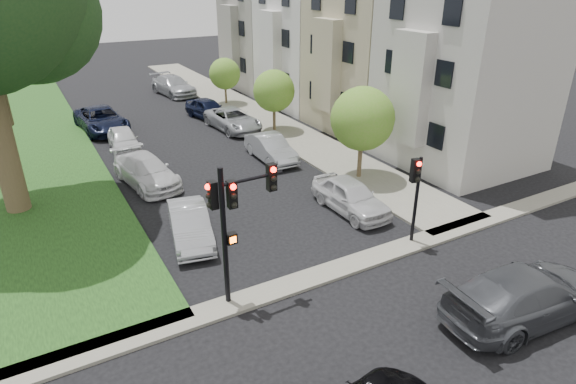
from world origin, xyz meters
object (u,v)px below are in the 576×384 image
car_parked_8 (101,119)px  traffic_signal_main (234,210)px  car_cross_far (527,294)px  car_parked_2 (233,119)px  car_parked_3 (208,109)px  car_parked_5 (190,225)px  car_parked_7 (124,140)px  traffic_signal_secondary (416,185)px  small_tree_c (225,74)px  small_tree_a (362,119)px  car_parked_6 (146,171)px  small_tree_b (274,91)px  car_parked_0 (351,196)px  car_parked_1 (271,148)px  car_parked_4 (173,86)px

car_parked_8 → traffic_signal_main: bearing=-94.5°
car_cross_far → car_parked_8: car_cross_far is taller
car_parked_2 → car_parked_8: car_parked_8 is taller
traffic_signal_main → car_parked_3: (6.86, 20.65, -2.54)m
car_parked_2 → car_parked_5: 14.85m
car_parked_7 → traffic_signal_secondary: bearing=-62.5°
traffic_signal_main → car_parked_7: size_ratio=1.20×
car_cross_far → car_parked_8: bearing=20.6°
small_tree_c → car_parked_3: (-2.77, -3.25, -1.72)m
small_tree_a → car_parked_2: small_tree_a is taller
car_parked_3 → traffic_signal_main: bearing=-119.1°
small_tree_a → car_parked_5: (-9.69, -1.77, -2.50)m
car_parked_6 → car_parked_8: size_ratio=0.89×
traffic_signal_secondary → small_tree_b: bearing=81.6°
traffic_signal_secondary → small_tree_a: bearing=70.0°
car_parked_2 → car_parked_7: car_parked_2 is taller
traffic_signal_main → car_parked_8: (-0.41, 21.40, -2.49)m
car_parked_5 → small_tree_b: bearing=60.6°
car_parked_2 → car_parked_5: size_ratio=1.22×
car_parked_0 → car_parked_1: 7.47m
car_parked_0 → car_parked_8: 19.44m
small_tree_a → traffic_signal_main: size_ratio=1.01×
small_tree_b → car_parked_2: small_tree_b is taller
car_parked_3 → car_parked_1: bearing=-100.5°
car_parked_1 → small_tree_b: bearing=61.3°
small_tree_c → car_parked_6: bearing=-127.0°
car_parked_2 → car_parked_0: bearing=-96.0°
car_parked_3 → car_parked_6: size_ratio=0.86×
car_parked_3 → car_parked_8: 7.31m
car_parked_2 → car_parked_4: bearing=87.6°
car_parked_3 → car_parked_7: car_parked_3 is taller
car_parked_3 → car_parked_8: car_parked_8 is taller
traffic_signal_secondary → car_parked_1: traffic_signal_secondary is taller
small_tree_b → car_parked_6: small_tree_b is taller
small_tree_a → car_parked_4: 23.29m
small_tree_a → small_tree_c: (0.00, 17.65, -0.73)m
small_tree_c → car_parked_8: small_tree_c is taller
traffic_signal_main → car_parked_0: (6.98, 3.42, -2.53)m
car_cross_far → car_parked_0: bearing=6.7°
small_tree_c → car_parked_1: size_ratio=0.86×
car_parked_2 → car_parked_5: (-7.44, -12.85, -0.02)m
car_parked_1 → car_parked_7: 8.99m
small_tree_b → car_parked_8: small_tree_b is taller
car_parked_5 → car_parked_7: size_ratio=1.05×
small_tree_a → car_parked_3: bearing=100.9°
small_tree_b → car_parked_1: small_tree_b is taller
car_parked_4 → car_parked_6: bearing=-119.8°
small_tree_a → car_parked_2: 11.57m
car_parked_5 → car_parked_3: bearing=78.5°
small_tree_a → car_cross_far: bearing=-101.3°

